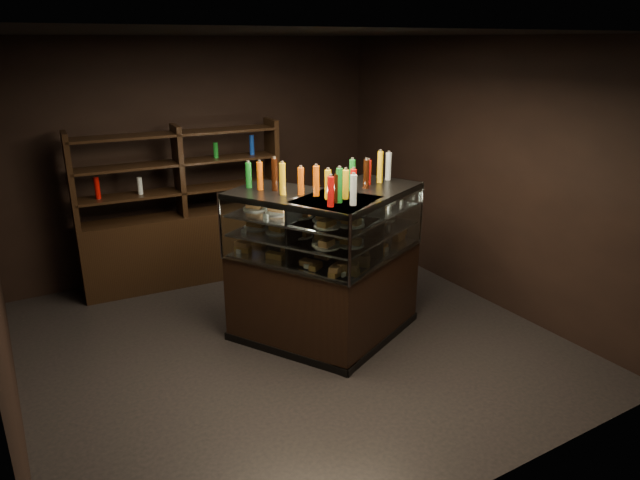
# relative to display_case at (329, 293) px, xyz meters

# --- Properties ---
(ground) EXTENTS (5.00, 5.00, 0.00)m
(ground) POSITION_rel_display_case_xyz_m (-0.37, 0.18, -0.52)
(ground) COLOR black
(ground) RESTS_ON ground
(room_shell) EXTENTS (5.02, 5.02, 3.01)m
(room_shell) POSITION_rel_display_case_xyz_m (-0.37, 0.18, 1.42)
(room_shell) COLOR black
(room_shell) RESTS_ON ground
(display_case) EXTENTS (2.02, 1.62, 1.58)m
(display_case) POSITION_rel_display_case_xyz_m (0.00, 0.00, 0.00)
(display_case) COLOR black
(display_case) RESTS_ON ground
(food_display) EXTENTS (1.60, 1.23, 0.48)m
(food_display) POSITION_rel_display_case_xyz_m (-0.00, -0.00, 0.70)
(food_display) COLOR gold
(food_display) RESTS_ON display_case
(bottles_top) EXTENTS (1.43, 1.08, 0.30)m
(bottles_top) POSITION_rel_display_case_xyz_m (0.00, 0.00, 1.19)
(bottles_top) COLOR #D8590A
(bottles_top) RESTS_ON display_case
(potted_conifer) EXTENTS (0.40, 0.40, 0.86)m
(potted_conifer) POSITION_rel_display_case_xyz_m (0.86, 1.07, -0.03)
(potted_conifer) COLOR black
(potted_conifer) RESTS_ON ground
(back_shelving) EXTENTS (2.52, 0.58, 2.00)m
(back_shelving) POSITION_rel_display_case_xyz_m (-0.79, 2.23, 0.08)
(back_shelving) COLOR black
(back_shelving) RESTS_ON ground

